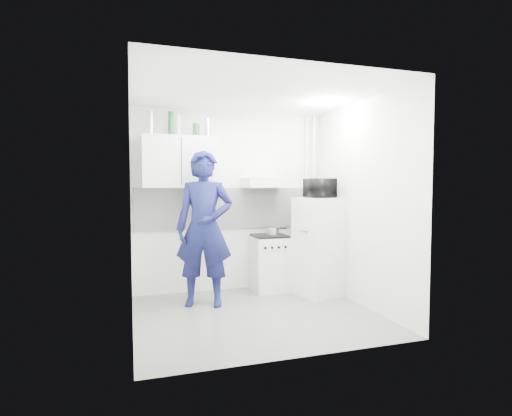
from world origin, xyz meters
name	(u,v)px	position (x,y,z in m)	size (l,w,h in m)	color
floor	(256,315)	(0.00, 0.00, 0.00)	(2.80, 2.80, 0.00)	slate
ceiling	(256,92)	(0.00, 0.00, 2.60)	(2.80, 2.80, 0.00)	white
wall_back	(231,201)	(0.00, 1.25, 1.30)	(2.80, 2.80, 0.00)	white
wall_left	(131,207)	(-1.40, 0.00, 1.30)	(2.60, 2.60, 0.00)	white
wall_right	(361,204)	(1.40, 0.00, 1.30)	(2.60, 2.60, 0.00)	white
person	(204,228)	(-0.51, 0.57, 0.99)	(0.72, 0.47, 1.97)	#111543
stove	(269,264)	(0.52, 1.00, 0.39)	(0.49, 0.49, 0.79)	silver
fridge	(319,247)	(1.10, 0.56, 0.68)	(0.56, 0.56, 1.36)	white
stove_top	(269,236)	(0.52, 1.00, 0.80)	(0.47, 0.47, 0.03)	black
saucepan	(273,231)	(0.58, 1.03, 0.87)	(0.18, 0.18, 0.10)	silver
microwave	(320,188)	(1.10, 0.56, 1.49)	(0.33, 0.48, 0.27)	black
bottle_a	(151,123)	(-1.13, 1.07, 2.36)	(0.07, 0.07, 0.32)	silver
bottle_c	(171,124)	(-0.86, 1.07, 2.36)	(0.08, 0.08, 0.32)	#144C1E
bottle_d	(178,125)	(-0.77, 1.07, 2.35)	(0.07, 0.07, 0.29)	#B2B7BC
canister_b	(196,130)	(-0.52, 1.07, 2.29)	(0.10, 0.10, 0.18)	#144C1E
bottle_e	(207,128)	(-0.37, 1.07, 2.33)	(0.06, 0.06, 0.26)	silver
upper_cabinet	(180,162)	(-0.75, 1.07, 1.85)	(1.00, 0.35, 0.70)	white
range_hood	(265,183)	(0.45, 1.00, 1.57)	(0.60, 0.50, 0.14)	silver
backsplash	(231,208)	(0.00, 1.24, 1.20)	(2.74, 0.03, 0.60)	white
pipe_a	(313,200)	(1.30, 1.17, 1.30)	(0.05, 0.05, 2.60)	silver
pipe_b	(306,201)	(1.18, 1.17, 1.30)	(0.04, 0.04, 2.60)	silver
ceiling_spot_fixture	(326,104)	(1.00, 0.20, 2.57)	(0.10, 0.10, 0.02)	white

